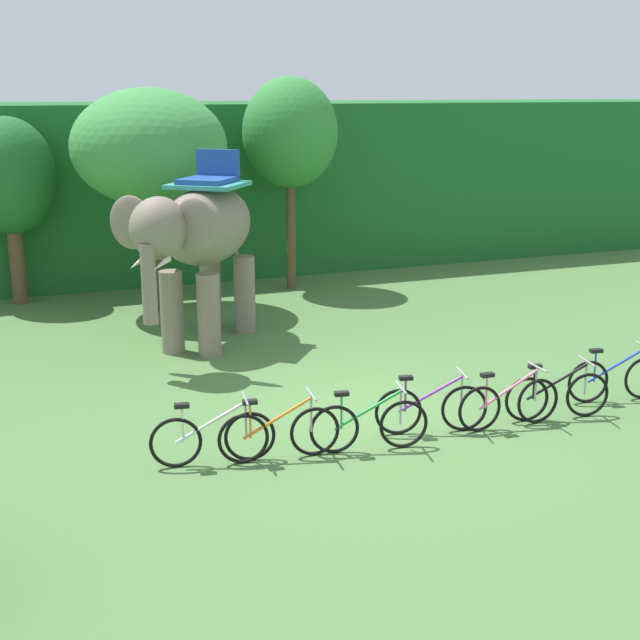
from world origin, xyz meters
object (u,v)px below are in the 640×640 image
at_px(tree_far_right, 10,177).
at_px(tree_right, 290,134).
at_px(bike_orange, 279,433).
at_px(bike_pink, 509,403).
at_px(bike_green, 369,425).
at_px(bike_black, 557,395).
at_px(bike_purple, 431,408).
at_px(bike_white, 213,437).
at_px(bike_blue, 616,378).
at_px(tree_far_left, 149,148).
at_px(elephant, 200,236).

distance_m(tree_far_right, tree_right, 6.65).
relative_size(bike_orange, bike_pink, 1.00).
relative_size(tree_far_right, bike_green, 2.57).
bearing_deg(bike_green, bike_black, 1.31).
relative_size(bike_green, bike_purple, 1.01).
xyz_separation_m(bike_white, bike_black, (5.35, -0.26, 0.00)).
relative_size(bike_pink, bike_blue, 1.01).
xyz_separation_m(tree_far_left, bike_orange, (-0.01, -9.00, -3.30)).
xyz_separation_m(elephant, bike_green, (0.94, -5.90, -1.82)).
bearing_deg(bike_orange, bike_purple, 2.59).
bearing_deg(bike_black, bike_green, -178.69).
height_order(bike_white, bike_black, same).
height_order(bike_white, bike_pink, same).
xyz_separation_m(bike_pink, bike_black, (0.88, 0.03, 0.00)).
xyz_separation_m(tree_far_right, bike_purple, (5.30, -10.66, -2.58)).
xyz_separation_m(tree_right, bike_orange, (-3.63, -9.96, -3.49)).
bearing_deg(bike_white, bike_purple, -1.11).
relative_size(tree_far_right, bike_blue, 2.57).
height_order(tree_right, bike_white, tree_right).
xyz_separation_m(tree_far_left, bike_white, (-0.90, -8.82, -3.30)).
xyz_separation_m(bike_green, bike_purple, (1.13, 0.27, 0.00)).
xyz_separation_m(tree_right, bike_blue, (2.23, -9.71, -3.49)).
distance_m(tree_far_right, bike_orange, 11.45).
relative_size(tree_right, bike_green, 3.09).
bearing_deg(tree_far_right, tree_far_left, -31.36).
bearing_deg(tree_right, tree_far_right, 172.90).
height_order(tree_far_left, bike_black, tree_far_left).
relative_size(bike_white, bike_blue, 1.00).
bearing_deg(bike_purple, tree_far_left, 105.03).
height_order(bike_green, bike_pink, same).
xyz_separation_m(tree_far_left, bike_blue, (5.85, -8.75, -3.30)).
height_order(tree_right, bike_orange, tree_right).
height_order(bike_pink, bike_blue, same).
xyz_separation_m(tree_far_left, bike_black, (4.45, -9.09, -3.30)).
distance_m(tree_far_right, bike_blue, 13.94).
bearing_deg(bike_blue, bike_purple, -177.67).
bearing_deg(bike_purple, bike_pink, -10.98).
xyz_separation_m(bike_purple, bike_pink, (1.19, -0.23, 0.00)).
distance_m(bike_black, bike_blue, 1.43).
bearing_deg(elephant, tree_far_right, 122.68).
xyz_separation_m(tree_far_left, tree_right, (3.62, 0.96, 0.19)).
bearing_deg(bike_blue, bike_pink, -170.73).
bearing_deg(tree_right, bike_purple, -97.14).
xyz_separation_m(tree_right, bike_green, (-2.36, -10.12, -3.49)).
relative_size(elephant, bike_blue, 2.29).
distance_m(bike_white, bike_blue, 6.74).
bearing_deg(bike_orange, bike_pink, -1.94).
relative_size(bike_white, bike_purple, 1.01).
xyz_separation_m(bike_white, bike_blue, (6.74, 0.08, 0.00)).
bearing_deg(bike_white, elephant, 77.68).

